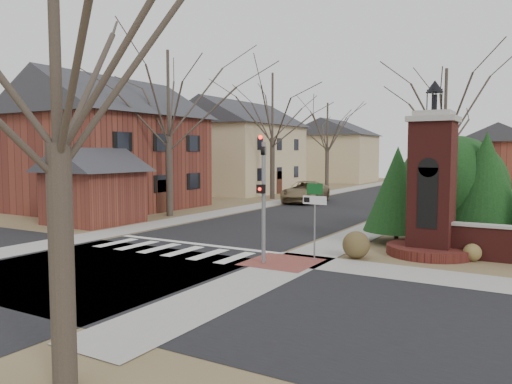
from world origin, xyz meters
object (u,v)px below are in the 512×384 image
Objects in this scene: traffic_signal_pole at (263,189)px; pickup_truck at (305,192)px; sign_post at (315,206)px; brick_gate_monument at (432,198)px; distant_car at (455,179)px.

traffic_signal_pole is 0.77× the size of pickup_truck.
pickup_truck is (-8.99, 18.74, -1.14)m from sign_post.
sign_post is at bearing 47.57° from traffic_signal_pole.
brick_gate_monument reaches higher than traffic_signal_pole.
pickup_truck reaches higher than distant_car.
distant_car is (6.80, 26.41, -0.06)m from pickup_truck.
brick_gate_monument reaches higher than distant_car.
pickup_truck is at bearing 110.91° from traffic_signal_pole.
sign_post is 45.21m from distant_car.
brick_gate_monument is (4.70, 4.42, -0.42)m from traffic_signal_pole.
traffic_signal_pole is at bearing -132.43° from sign_post.
distant_car is at bearing 91.11° from traffic_signal_pole.
distant_car is (-2.19, 45.14, -1.20)m from sign_post.
brick_gate_monument is 1.11× the size of pickup_truck.
brick_gate_monument is 1.43× the size of distant_car.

